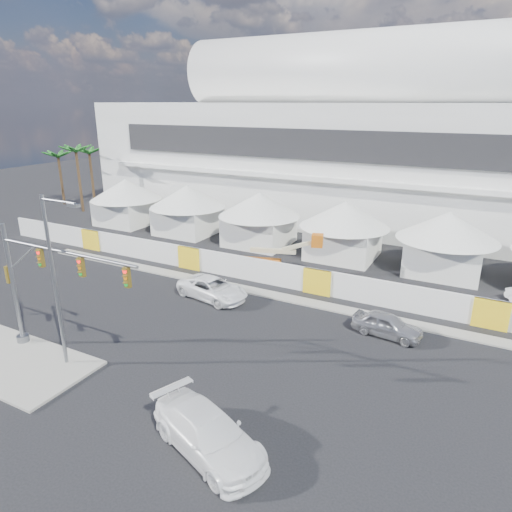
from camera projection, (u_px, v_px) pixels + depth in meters
The scene contains 12 objects.
ground at pixel (127, 364), 25.91m from camera, with size 160.00×160.00×0.00m, color black.
median_island at pixel (10, 361), 26.03m from camera, with size 10.00×5.00×0.15m, color gray.
stadium at pixel (423, 143), 53.74m from camera, with size 80.00×24.80×21.98m.
tent_row at pixel (300, 219), 44.76m from camera, with size 53.40×8.40×5.40m.
hoarding_fence at pixel (318, 282), 35.06m from camera, with size 70.00×0.25×2.00m, color silver.
palm_cluster at pixel (90, 157), 63.21m from camera, with size 10.60×10.60×8.55m.
sedan_silver at pixel (387, 325), 28.83m from camera, with size 4.38×1.76×1.49m, color #AAAAAE.
pickup_curb at pixel (213, 288), 34.31m from camera, with size 5.67×2.61×1.58m, color white.
pickup_near at pixel (208, 433), 19.20m from camera, with size 6.11×2.48×1.77m, color white.
traffic_mast at pixel (36, 285), 25.79m from camera, with size 10.22×0.73×7.46m.
streetlight_median at pixel (56, 272), 23.96m from camera, with size 2.65×0.27×9.58m.
boom_lift at pixel (266, 263), 39.14m from camera, with size 7.56×2.63×3.72m.
Camera 1 is at (17.05, -16.50, 14.14)m, focal length 32.00 mm.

